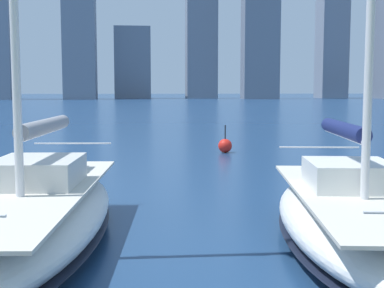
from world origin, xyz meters
TOP-DOWN VIEW (x-y plane):
  - city_skyline at (-11.14, -158.99)m, footprint 174.11×24.08m
  - sailboat_navy at (-3.38, -6.97)m, footprint 4.04×8.67m
  - sailboat_grey at (3.05, -7.71)m, footprint 3.66×9.51m
  - channel_buoy at (-3.59, -23.32)m, footprint 0.70×0.70m

SIDE VIEW (x-z plane):
  - channel_buoy at x=-3.59m, z-range -0.34..1.06m
  - sailboat_grey at x=3.05m, z-range -4.31..5.69m
  - sailboat_navy at x=-3.38m, z-range -5.75..7.14m
  - city_skyline at x=-11.14m, z-range -5.90..47.75m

